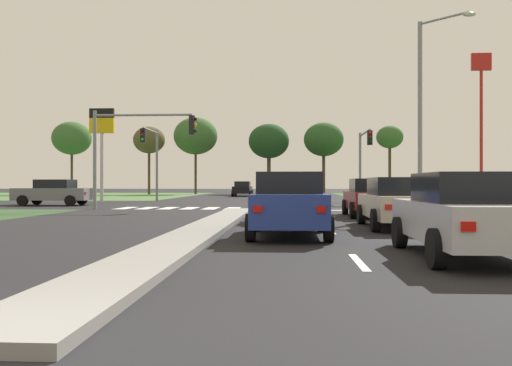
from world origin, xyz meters
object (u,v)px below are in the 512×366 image
at_px(treeline_second, 149,140).
at_px(street_lamp_second, 425,104).
at_px(car_beige_near, 397,202).
at_px(car_maroon_fifth, 372,197).
at_px(fastfood_pole_sign, 481,94).
at_px(treeline_fourth, 269,141).
at_px(car_silver_third, 466,214).
at_px(traffic_signal_near_left, 135,140).
at_px(treeline_near, 72,138).
at_px(traffic_signal_far_right, 364,152).
at_px(car_white_fourth, 290,198).
at_px(fuel_price_totem, 102,133).
at_px(treeline_sixth, 390,138).
at_px(treeline_third, 196,136).
at_px(car_blue_eighth, 289,204).
at_px(pedestrian_at_median, 259,186).
at_px(car_black_sixth, 243,189).
at_px(treeline_fifth, 324,140).
at_px(car_grey_second, 54,192).
at_px(traffic_signal_far_left, 152,151).

bearing_deg(treeline_second, street_lamp_second, -60.01).
relative_size(car_beige_near, car_maroon_fifth, 1.04).
bearing_deg(fastfood_pole_sign, treeline_fourth, 138.91).
bearing_deg(car_silver_third, traffic_signal_near_left, 122.36).
bearing_deg(treeline_near, traffic_signal_far_right, -39.34).
bearing_deg(traffic_signal_far_right, car_white_fourth, -105.42).
distance_m(fuel_price_totem, treeline_sixth, 40.07).
relative_size(car_beige_near, treeline_sixth, 0.54).
xyz_separation_m(car_maroon_fifth, traffic_signal_near_left, (-11.20, 5.34, 2.78)).
height_order(treeline_near, treeline_sixth, treeline_near).
bearing_deg(treeline_third, street_lamp_second, -67.03).
bearing_deg(car_silver_third, treeline_near, 118.35).
xyz_separation_m(car_blue_eighth, street_lamp_second, (6.19, 11.53, 4.13)).
bearing_deg(pedestrian_at_median, car_black_sixth, 11.37).
distance_m(car_black_sixth, pedestrian_at_median, 8.91).
bearing_deg(treeline_third, treeline_second, -162.28).
xyz_separation_m(street_lamp_second, treeline_fifth, (-1.87, 42.44, 1.79)).
relative_size(car_white_fourth, car_maroon_fifth, 0.94).
distance_m(car_silver_third, pedestrian_at_median, 37.64).
distance_m(car_beige_near, traffic_signal_far_right, 22.38).
height_order(car_grey_second, treeline_third, treeline_third).
height_order(car_black_sixth, fuel_price_totem, fuel_price_totem).
distance_m(fuel_price_totem, treeline_fourth, 32.23).
xyz_separation_m(fastfood_pole_sign, treeline_second, (-34.74, 13.91, -3.03)).
height_order(car_grey_second, treeline_near, treeline_near).
distance_m(treeline_near, treeline_fifth, 30.70).
height_order(car_grey_second, treeline_sixth, treeline_sixth).
relative_size(car_blue_eighth, fuel_price_totem, 0.62).
distance_m(car_white_fourth, car_maroon_fifth, 4.07).
distance_m(car_maroon_fifth, street_lamp_second, 6.00).
distance_m(car_grey_second, street_lamp_second, 21.96).
relative_size(car_blue_eighth, traffic_signal_far_right, 0.82).
bearing_deg(car_grey_second, treeline_near, 20.40).
bearing_deg(traffic_signal_far_right, treeline_sixth, 76.37).
xyz_separation_m(pedestrian_at_median, treeline_fifth, (6.93, 20.52, 5.61)).
distance_m(traffic_signal_far_left, treeline_second, 27.43).
height_order(car_maroon_fifth, treeline_near, treeline_near).
relative_size(traffic_signal_near_left, treeline_near, 0.61).
height_order(car_beige_near, street_lamp_second, street_lamp_second).
xyz_separation_m(car_black_sixth, car_blue_eighth, (4.74, -42.09, 0.03)).
bearing_deg(traffic_signal_near_left, traffic_signal_far_right, 40.55).
height_order(fuel_price_totem, treeline_sixth, treeline_sixth).
distance_m(treeline_near, treeline_second, 9.29).
height_order(traffic_signal_far_right, treeline_second, treeline_second).
height_order(treeline_third, treeline_fifth, treeline_third).
bearing_deg(treeline_fifth, car_maroon_fifth, -91.25).
bearing_deg(treeline_fourth, car_black_sixth, -99.47).
distance_m(fastfood_pole_sign, treeline_second, 37.54).
bearing_deg(car_grey_second, car_silver_third, -141.95).
distance_m(fuel_price_totem, treeline_third, 28.33).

